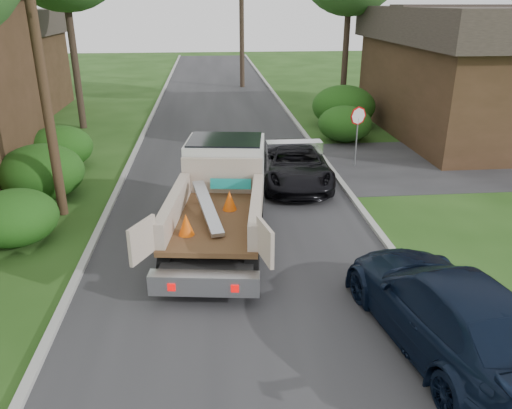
{
  "coord_description": "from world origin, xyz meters",
  "views": [
    {
      "loc": [
        -0.73,
        -10.26,
        6.33
      ],
      "look_at": [
        0.46,
        2.26,
        1.2
      ],
      "focal_mm": 35.0,
      "sensor_mm": 36.0,
      "label": 1
    }
  ],
  "objects_px": {
    "stop_sign": "(358,124)",
    "utility_pole": "(38,46)",
    "navy_suv": "(448,309)",
    "flatbed_truck": "(222,187)",
    "black_pickup": "(295,164)",
    "house_right": "(485,70)"
  },
  "relations": [
    {
      "from": "flatbed_truck",
      "to": "navy_suv",
      "type": "bearing_deg",
      "value": -46.78
    },
    {
      "from": "flatbed_truck",
      "to": "black_pickup",
      "type": "bearing_deg",
      "value": 61.86
    },
    {
      "from": "house_right",
      "to": "flatbed_truck",
      "type": "relative_size",
      "value": 1.9
    },
    {
      "from": "utility_pole",
      "to": "house_right",
      "type": "bearing_deg",
      "value": 26.01
    },
    {
      "from": "black_pickup",
      "to": "utility_pole",
      "type": "bearing_deg",
      "value": -159.73
    },
    {
      "from": "utility_pole",
      "to": "black_pickup",
      "type": "xyz_separation_m",
      "value": [
        7.88,
        2.27,
        -4.44
      ]
    },
    {
      "from": "flatbed_truck",
      "to": "navy_suv",
      "type": "height_order",
      "value": "flatbed_truck"
    },
    {
      "from": "stop_sign",
      "to": "flatbed_truck",
      "type": "relative_size",
      "value": 0.36
    },
    {
      "from": "flatbed_truck",
      "to": "house_right",
      "type": "bearing_deg",
      "value": 46.09
    },
    {
      "from": "stop_sign",
      "to": "flatbed_truck",
      "type": "xyz_separation_m",
      "value": [
        -5.63,
        -5.69,
        -0.43
      ]
    },
    {
      "from": "stop_sign",
      "to": "flatbed_truck",
      "type": "bearing_deg",
      "value": -134.71
    },
    {
      "from": "utility_pole",
      "to": "house_right",
      "type": "relative_size",
      "value": 0.77
    },
    {
      "from": "flatbed_truck",
      "to": "black_pickup",
      "type": "relative_size",
      "value": 1.29
    },
    {
      "from": "black_pickup",
      "to": "navy_suv",
      "type": "bearing_deg",
      "value": -78.0
    },
    {
      "from": "utility_pole",
      "to": "navy_suv",
      "type": "xyz_separation_m",
      "value": [
        9.21,
        -7.48,
        -4.36
      ]
    },
    {
      "from": "stop_sign",
      "to": "navy_suv",
      "type": "distance_m",
      "value": 11.63
    },
    {
      "from": "house_right",
      "to": "navy_suv",
      "type": "relative_size",
      "value": 2.31
    },
    {
      "from": "stop_sign",
      "to": "utility_pole",
      "type": "xyz_separation_m",
      "value": [
        -10.68,
        -4.02,
        3.4
      ]
    },
    {
      "from": "flatbed_truck",
      "to": "navy_suv",
      "type": "xyz_separation_m",
      "value": [
        4.16,
        -5.81,
        -0.53
      ]
    },
    {
      "from": "stop_sign",
      "to": "utility_pole",
      "type": "relative_size",
      "value": 0.25
    },
    {
      "from": "stop_sign",
      "to": "utility_pole",
      "type": "bearing_deg",
      "value": -159.38
    },
    {
      "from": "flatbed_truck",
      "to": "utility_pole",
      "type": "bearing_deg",
      "value": 169.24
    }
  ]
}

